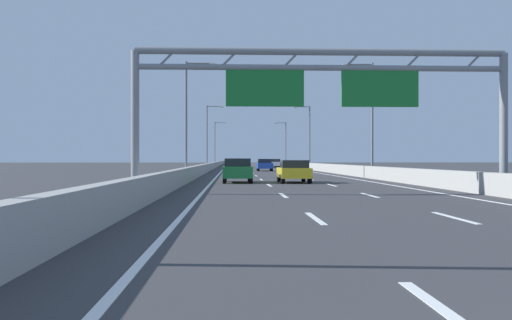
{
  "coord_description": "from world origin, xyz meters",
  "views": [
    {
      "loc": [
        -3.91,
        -1.87,
        1.52
      ],
      "look_at": [
        -0.15,
        88.35,
        1.33
      ],
      "focal_mm": 39.91,
      "sensor_mm": 36.0,
      "label": 1
    }
  ],
  "objects_px": {
    "red_car": "(267,162)",
    "orange_car": "(274,163)",
    "streetlamp_right_distant": "(285,141)",
    "sign_gantry": "(322,83)",
    "green_car": "(237,170)",
    "yellow_car": "(294,171)",
    "streetlamp_left_far": "(209,133)",
    "streetlamp_right_far": "(308,133)",
    "streetlamp_left_mid": "(189,111)",
    "silver_car": "(271,163)",
    "blue_car": "(265,165)",
    "streetlamp_left_distant": "(216,141)",
    "streetlamp_right_mid": "(369,112)",
    "white_car": "(275,163)"
  },
  "relations": [
    {
      "from": "streetlamp_right_distant",
      "to": "streetlamp_right_mid",
      "type": "bearing_deg",
      "value": -90.0
    },
    {
      "from": "orange_car",
      "to": "streetlamp_left_far",
      "type": "bearing_deg",
      "value": -122.08
    },
    {
      "from": "streetlamp_right_mid",
      "to": "green_car",
      "type": "relative_size",
      "value": 2.29
    },
    {
      "from": "red_car",
      "to": "streetlamp_left_distant",
      "type": "bearing_deg",
      "value": 168.86
    },
    {
      "from": "red_car",
      "to": "orange_car",
      "type": "bearing_deg",
      "value": -89.45
    },
    {
      "from": "streetlamp_left_distant",
      "to": "streetlamp_right_far",
      "type": "bearing_deg",
      "value": -68.67
    },
    {
      "from": "sign_gantry",
      "to": "streetlamp_left_distant",
      "type": "bearing_deg",
      "value": 94.34
    },
    {
      "from": "streetlamp_left_far",
      "to": "silver_car",
      "type": "distance_m",
      "value": 26.35
    },
    {
      "from": "streetlamp_right_distant",
      "to": "white_car",
      "type": "relative_size",
      "value": 2.09
    },
    {
      "from": "streetlamp_left_mid",
      "to": "green_car",
      "type": "height_order",
      "value": "streetlamp_left_mid"
    },
    {
      "from": "streetlamp_right_mid",
      "to": "blue_car",
      "type": "relative_size",
      "value": 2.31
    },
    {
      "from": "sign_gantry",
      "to": "white_car",
      "type": "height_order",
      "value": "sign_gantry"
    },
    {
      "from": "streetlamp_left_distant",
      "to": "silver_car",
      "type": "height_order",
      "value": "streetlamp_left_distant"
    },
    {
      "from": "streetlamp_right_far",
      "to": "yellow_car",
      "type": "height_order",
      "value": "streetlamp_right_far"
    },
    {
      "from": "blue_car",
      "to": "red_car",
      "type": "height_order",
      "value": "blue_car"
    },
    {
      "from": "streetlamp_right_far",
      "to": "streetlamp_left_distant",
      "type": "distance_m",
      "value": 41.05
    },
    {
      "from": "streetlamp_right_far",
      "to": "red_car",
      "type": "bearing_deg",
      "value": 96.32
    },
    {
      "from": "orange_car",
      "to": "silver_car",
      "type": "distance_m",
      "value": 5.78
    },
    {
      "from": "streetlamp_left_mid",
      "to": "streetlamp_right_distant",
      "type": "bearing_deg",
      "value": 78.95
    },
    {
      "from": "streetlamp_left_mid",
      "to": "green_car",
      "type": "distance_m",
      "value": 12.01
    },
    {
      "from": "blue_car",
      "to": "orange_car",
      "type": "bearing_deg",
      "value": 83.68
    },
    {
      "from": "sign_gantry",
      "to": "green_car",
      "type": "height_order",
      "value": "sign_gantry"
    },
    {
      "from": "streetlamp_right_far",
      "to": "yellow_car",
      "type": "relative_size",
      "value": 2.27
    },
    {
      "from": "streetlamp_right_distant",
      "to": "silver_car",
      "type": "bearing_deg",
      "value": -105.04
    },
    {
      "from": "streetlamp_left_far",
      "to": "streetlamp_right_far",
      "type": "relative_size",
      "value": 1.0
    },
    {
      "from": "red_car",
      "to": "green_car",
      "type": "bearing_deg",
      "value": -94.76
    },
    {
      "from": "yellow_car",
      "to": "sign_gantry",
      "type": "bearing_deg",
      "value": -89.96
    },
    {
      "from": "streetlamp_right_mid",
      "to": "silver_car",
      "type": "bearing_deg",
      "value": 93.67
    },
    {
      "from": "streetlamp_right_mid",
      "to": "green_car",
      "type": "xyz_separation_m",
      "value": [
        -11.05,
        -10.38,
        -4.62
      ]
    },
    {
      "from": "streetlamp_right_far",
      "to": "blue_car",
      "type": "distance_m",
      "value": 16.5
    },
    {
      "from": "streetlamp_left_mid",
      "to": "streetlamp_left_distant",
      "type": "relative_size",
      "value": 1.0
    },
    {
      "from": "streetlamp_left_far",
      "to": "streetlamp_left_distant",
      "type": "distance_m",
      "value": 38.24
    },
    {
      "from": "sign_gantry",
      "to": "blue_car",
      "type": "relative_size",
      "value": 4.03
    },
    {
      "from": "streetlamp_left_far",
      "to": "orange_car",
      "type": "distance_m",
      "value": 21.43
    },
    {
      "from": "red_car",
      "to": "silver_car",
      "type": "bearing_deg",
      "value": -89.83
    },
    {
      "from": "streetlamp_left_mid",
      "to": "streetlamp_left_distant",
      "type": "distance_m",
      "value": 76.49
    },
    {
      "from": "orange_car",
      "to": "yellow_car",
      "type": "distance_m",
      "value": 66.75
    },
    {
      "from": "yellow_car",
      "to": "streetlamp_right_mid",
      "type": "bearing_deg",
      "value": 55.04
    },
    {
      "from": "yellow_car",
      "to": "silver_car",
      "type": "bearing_deg",
      "value": 87.23
    },
    {
      "from": "streetlamp_left_distant",
      "to": "green_car",
      "type": "xyz_separation_m",
      "value": [
        3.88,
        -86.87,
        -4.62
      ]
    },
    {
      "from": "streetlamp_left_distant",
      "to": "streetlamp_left_far",
      "type": "bearing_deg",
      "value": -90.0
    },
    {
      "from": "sign_gantry",
      "to": "blue_car",
      "type": "height_order",
      "value": "sign_gantry"
    },
    {
      "from": "streetlamp_left_far",
      "to": "green_car",
      "type": "height_order",
      "value": "streetlamp_left_far"
    },
    {
      "from": "orange_car",
      "to": "streetlamp_right_distant",
      "type": "bearing_deg",
      "value": 79.45
    },
    {
      "from": "streetlamp_right_distant",
      "to": "yellow_car",
      "type": "xyz_separation_m",
      "value": [
        -7.47,
        -87.16,
        -4.65
      ]
    },
    {
      "from": "streetlamp_right_distant",
      "to": "blue_car",
      "type": "xyz_separation_m",
      "value": [
        -7.34,
        -52.28,
        -4.62
      ]
    },
    {
      "from": "yellow_car",
      "to": "green_car",
      "type": "bearing_deg",
      "value": 175.3
    },
    {
      "from": "blue_car",
      "to": "streetlamp_right_mid",
      "type": "bearing_deg",
      "value": -73.14
    },
    {
      "from": "streetlamp_right_distant",
      "to": "sign_gantry",
      "type": "bearing_deg",
      "value": -94.33
    },
    {
      "from": "streetlamp_left_far",
      "to": "white_car",
      "type": "xyz_separation_m",
      "value": [
        10.85,
        11.45,
        -4.63
      ]
    }
  ]
}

